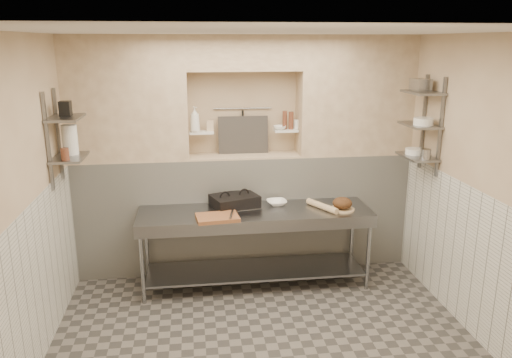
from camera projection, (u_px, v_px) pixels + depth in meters
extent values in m
cube|color=#605B55|center=(265.00, 348.00, 4.67)|extent=(4.00, 3.90, 0.10)
cube|color=silver|center=(267.00, 25.00, 3.89)|extent=(4.00, 3.90, 0.10)
cube|color=beige|center=(15.00, 211.00, 4.02)|extent=(0.10, 3.90, 2.80)
cube|color=beige|center=(489.00, 192.00, 4.54)|extent=(0.10, 3.90, 2.80)
cube|color=beige|center=(242.00, 152.00, 6.19)|extent=(4.00, 0.10, 2.80)
cube|color=beige|center=(330.00, 330.00, 2.37)|extent=(4.00, 0.10, 2.80)
cube|color=silver|center=(245.00, 212.00, 6.14)|extent=(4.00, 0.40, 1.40)
cube|color=beige|center=(244.00, 155.00, 5.95)|extent=(1.30, 0.40, 0.02)
cube|color=beige|center=(127.00, 99.00, 5.60)|extent=(1.35, 0.40, 1.40)
cube|color=beige|center=(355.00, 96.00, 5.93)|extent=(1.35, 0.40, 1.40)
cube|color=beige|center=(244.00, 53.00, 5.63)|extent=(1.30, 0.40, 0.40)
cube|color=silver|center=(34.00, 289.00, 4.22)|extent=(0.02, 3.90, 1.40)
cube|color=silver|center=(474.00, 263.00, 4.72)|extent=(0.02, 3.90, 1.40)
cube|color=white|center=(202.00, 132.00, 5.81)|extent=(0.28, 0.16, 0.02)
cube|color=white|center=(286.00, 130.00, 5.94)|extent=(0.28, 0.16, 0.02)
cylinder|color=gray|center=(243.00, 108.00, 5.97)|extent=(0.70, 0.02, 0.02)
cylinder|color=black|center=(243.00, 123.00, 5.99)|extent=(0.02, 0.02, 0.30)
cube|color=#383330|center=(243.00, 135.00, 5.98)|extent=(0.60, 0.08, 0.45)
cube|color=slate|center=(58.00, 135.00, 5.12)|extent=(0.03, 0.03, 0.95)
cube|color=slate|center=(48.00, 142.00, 4.74)|extent=(0.03, 0.03, 0.95)
cube|color=slate|center=(70.00, 158.00, 5.00)|extent=(0.30, 0.50, 0.02)
cube|color=slate|center=(65.00, 118.00, 4.89)|extent=(0.30, 0.50, 0.03)
cube|color=slate|center=(423.00, 122.00, 5.60)|extent=(0.03, 0.03, 1.05)
cube|color=slate|center=(441.00, 128.00, 5.22)|extent=(0.03, 0.03, 1.05)
cube|color=slate|center=(417.00, 157.00, 5.49)|extent=(0.30, 0.50, 0.02)
cube|color=slate|center=(420.00, 125.00, 5.40)|extent=(0.30, 0.50, 0.02)
cube|color=slate|center=(423.00, 92.00, 5.30)|extent=(0.30, 0.50, 0.03)
cube|color=gray|center=(255.00, 212.00, 5.57)|extent=(2.60, 0.70, 0.04)
cube|color=gray|center=(255.00, 270.00, 5.76)|extent=(2.45, 0.60, 0.03)
cube|color=gray|center=(259.00, 228.00, 5.27)|extent=(2.60, 0.02, 0.12)
cylinder|color=gray|center=(142.00, 267.00, 5.26)|extent=(0.04, 0.04, 0.86)
cylinder|color=gray|center=(147.00, 245.00, 5.81)|extent=(0.04, 0.04, 0.86)
cylinder|color=gray|center=(368.00, 254.00, 5.57)|extent=(0.04, 0.04, 0.86)
cylinder|color=gray|center=(352.00, 235.00, 6.13)|extent=(0.04, 0.04, 0.86)
cube|color=black|center=(235.00, 203.00, 5.68)|extent=(0.59, 0.51, 0.09)
cube|color=black|center=(235.00, 197.00, 5.67)|extent=(0.59, 0.51, 0.05)
cube|color=brown|center=(217.00, 218.00, 5.29)|extent=(0.47, 0.36, 0.04)
cube|color=gray|center=(250.00, 210.00, 5.45)|extent=(0.29, 0.08, 0.01)
cylinder|color=gray|center=(232.00, 214.00, 5.30)|extent=(0.07, 0.25, 0.02)
imported|color=white|center=(277.00, 203.00, 5.75)|extent=(0.25, 0.25, 0.06)
cylinder|color=#D8B67F|center=(322.00, 206.00, 5.61)|extent=(0.28, 0.44, 0.07)
cylinder|color=#D8B67F|center=(342.00, 209.00, 5.59)|extent=(0.28, 0.28, 0.02)
ellipsoid|color=#4C2D19|center=(342.00, 203.00, 5.57)|extent=(0.22, 0.22, 0.13)
imported|color=white|center=(195.00, 119.00, 5.72)|extent=(0.15, 0.15, 0.29)
cube|color=beige|center=(210.00, 126.00, 5.84)|extent=(0.08, 0.08, 0.12)
imported|color=white|center=(280.00, 128.00, 5.91)|extent=(0.17, 0.17, 0.05)
cylinder|color=brown|center=(291.00, 121.00, 5.92)|extent=(0.06, 0.06, 0.21)
cylinder|color=brown|center=(285.00, 120.00, 5.94)|extent=(0.05, 0.05, 0.22)
cylinder|color=white|center=(296.00, 124.00, 5.96)|extent=(0.06, 0.06, 0.11)
cylinder|color=white|center=(70.00, 140.00, 5.04)|extent=(0.15, 0.15, 0.30)
cylinder|color=brown|center=(65.00, 154.00, 4.82)|extent=(0.08, 0.08, 0.12)
cube|color=black|center=(65.00, 109.00, 4.90)|extent=(0.11, 0.11, 0.15)
cylinder|color=white|center=(415.00, 151.00, 5.54)|extent=(0.21, 0.21, 0.06)
cylinder|color=gray|center=(425.00, 154.00, 5.29)|extent=(0.11, 0.11, 0.11)
cylinder|color=white|center=(423.00, 121.00, 5.31)|extent=(0.21, 0.21, 0.08)
cube|color=gray|center=(421.00, 85.00, 5.34)|extent=(0.18, 0.21, 0.13)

